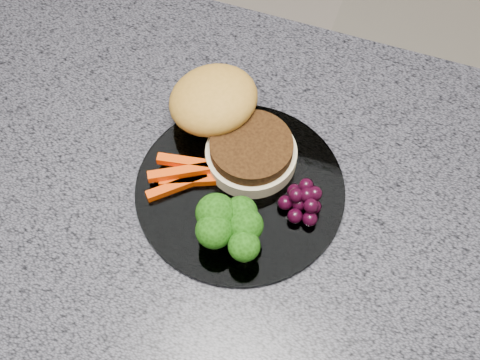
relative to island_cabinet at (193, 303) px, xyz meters
name	(u,v)px	position (x,y,z in m)	size (l,w,h in m)	color
island_cabinet	(193,303)	(0.00, 0.00, 0.00)	(1.20, 0.60, 0.86)	brown
countertop	(172,180)	(0.00, 0.00, 0.45)	(1.20, 0.60, 0.04)	#52515C
plate	(240,189)	(0.09, 0.00, 0.47)	(0.26, 0.26, 0.01)	white
burger	(227,120)	(0.05, 0.08, 0.50)	(0.21, 0.19, 0.06)	beige
carrot_sticks	(184,174)	(0.02, -0.01, 0.49)	(0.09, 0.08, 0.02)	#E94003
broccoli	(229,224)	(0.10, -0.06, 0.51)	(0.09, 0.08, 0.06)	#557D2D
grape_bunch	(304,201)	(0.17, 0.00, 0.49)	(0.05, 0.06, 0.03)	black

